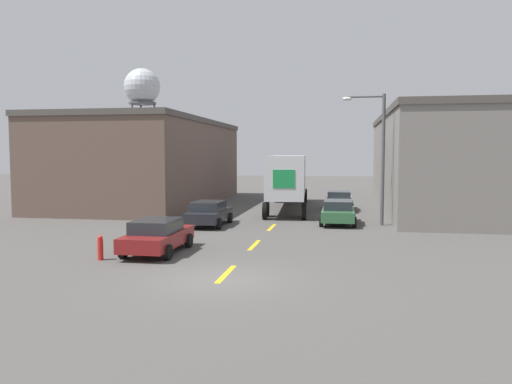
# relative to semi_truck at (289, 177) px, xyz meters

# --- Properties ---
(ground_plane) EXTENTS (160.00, 160.00, 0.00)m
(ground_plane) POSITION_rel_semi_truck_xyz_m (0.09, -21.61, -2.43)
(ground_plane) COLOR #4C4947
(road_centerline) EXTENTS (0.20, 13.72, 0.01)m
(road_centerline) POSITION_rel_semi_truck_xyz_m (0.09, -15.26, -2.42)
(road_centerline) COLOR gold
(road_centerline) RESTS_ON ground_plane
(warehouse_left) EXTENTS (10.72, 21.24, 6.96)m
(warehouse_left) POSITION_rel_semi_truck_xyz_m (-11.97, 2.29, 1.06)
(warehouse_left) COLOR brown
(warehouse_left) RESTS_ON ground_plane
(warehouse_right) EXTENTS (12.45, 21.99, 7.10)m
(warehouse_right) POSITION_rel_semi_truck_xyz_m (13.02, 0.71, 1.13)
(warehouse_right) COLOR slate
(warehouse_right) RESTS_ON ground_plane
(semi_truck) EXTENTS (3.64, 14.53, 4.02)m
(semi_truck) POSITION_rel_semi_truck_xyz_m (0.00, 0.00, 0.00)
(semi_truck) COLOR navy
(semi_truck) RESTS_ON ground_plane
(parked_car_left_near) EXTENTS (2.07, 4.34, 1.41)m
(parked_car_left_near) POSITION_rel_semi_truck_xyz_m (-3.59, -17.72, -1.69)
(parked_car_left_near) COLOR maroon
(parked_car_left_near) RESTS_ON ground_plane
(parked_car_left_far) EXTENTS (2.07, 4.34, 1.41)m
(parked_car_left_far) POSITION_rel_semi_truck_xyz_m (-3.59, -9.58, -1.69)
(parked_car_left_far) COLOR black
(parked_car_left_far) RESTS_ON ground_plane
(parked_car_right_mid) EXTENTS (2.07, 4.34, 1.41)m
(parked_car_right_mid) POSITION_rel_semi_truck_xyz_m (3.77, -7.65, -1.69)
(parked_car_right_mid) COLOR #2D5B38
(parked_car_right_mid) RESTS_ON ground_plane
(parked_car_right_far) EXTENTS (2.07, 4.34, 1.41)m
(parked_car_right_far) POSITION_rel_semi_truck_xyz_m (3.77, -0.19, -1.69)
(parked_car_right_far) COLOR #B2B2B7
(parked_car_right_far) RESTS_ON ground_plane
(water_tower) EXTENTS (5.46, 5.46, 17.13)m
(water_tower) POSITION_rel_semi_truck_xyz_m (-26.18, 35.25, 11.76)
(water_tower) COLOR #47474C
(water_tower) RESTS_ON ground_plane
(street_lamp) EXTENTS (2.46, 0.32, 7.56)m
(street_lamp) POSITION_rel_semi_truck_xyz_m (5.99, -7.73, 1.98)
(street_lamp) COLOR #4C4C51
(street_lamp) RESTS_ON ground_plane
(fire_hydrant) EXTENTS (0.22, 0.22, 0.97)m
(fire_hydrant) POSITION_rel_semi_truck_xyz_m (-5.26, -19.44, -1.95)
(fire_hydrant) COLOR red
(fire_hydrant) RESTS_ON ground_plane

